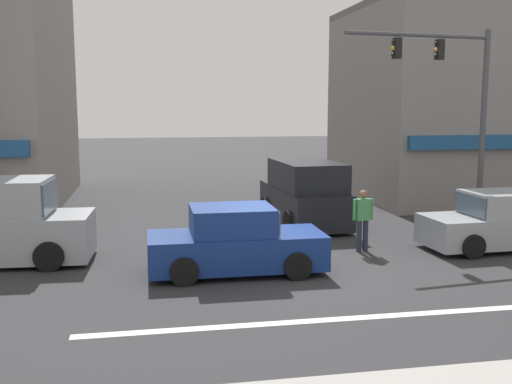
# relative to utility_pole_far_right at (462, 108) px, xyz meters

# --- Properties ---
(ground_plane) EXTENTS (120.00, 120.00, 0.00)m
(ground_plane) POSITION_rel_utility_pole_far_right_xyz_m (-8.28, -6.68, -3.81)
(ground_plane) COLOR #2B2B2D
(lane_marking_stripe) EXTENTS (9.00, 0.24, 0.01)m
(lane_marking_stripe) POSITION_rel_utility_pole_far_right_xyz_m (-8.28, -10.18, -3.80)
(lane_marking_stripe) COLOR silver
(lane_marking_stripe) RESTS_ON ground
(building_right_corner) EXTENTS (11.11, 8.70, 8.08)m
(building_right_corner) POSITION_rel_utility_pole_far_right_xyz_m (2.92, 3.63, 0.23)
(building_right_corner) COLOR gray
(building_right_corner) RESTS_ON ground
(utility_pole_far_right) EXTENTS (1.40, 0.22, 7.32)m
(utility_pole_far_right) POSITION_rel_utility_pole_far_right_xyz_m (0.00, 0.00, 0.00)
(utility_pole_far_right) COLOR brown
(utility_pole_far_right) RESTS_ON ground
(traffic_light_mast) EXTENTS (4.87, 0.70, 6.20)m
(traffic_light_mast) POSITION_rel_utility_pole_far_right_xyz_m (-2.00, -3.25, 0.37)
(traffic_light_mast) COLOR #47474C
(traffic_light_mast) RESTS_ON ground
(van_approaching_near) EXTENTS (2.22, 4.69, 2.11)m
(van_approaching_near) POSITION_rel_utility_pole_far_right_xyz_m (-6.30, -1.45, -2.80)
(van_approaching_near) COLOR black
(van_approaching_near) RESTS_ON ground
(sedan_crossing_rightbound) EXTENTS (4.11, 1.89, 1.58)m
(sedan_crossing_rightbound) POSITION_rel_utility_pole_far_right_xyz_m (-9.41, -6.75, -3.10)
(sedan_crossing_rightbound) COLOR navy
(sedan_crossing_rightbound) RESTS_ON ground
(sedan_waiting_far) EXTENTS (4.17, 2.01, 1.58)m
(sedan_waiting_far) POSITION_rel_utility_pole_far_right_xyz_m (-1.98, -5.72, -3.10)
(sedan_waiting_far) COLOR #999EA3
(sedan_waiting_far) RESTS_ON ground
(pedestrian_mid_crossing) EXTENTS (0.57, 0.24, 1.67)m
(pedestrian_mid_crossing) POSITION_rel_utility_pole_far_right_xyz_m (-5.75, -5.35, -2.86)
(pedestrian_mid_crossing) COLOR #232838
(pedestrian_mid_crossing) RESTS_ON ground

